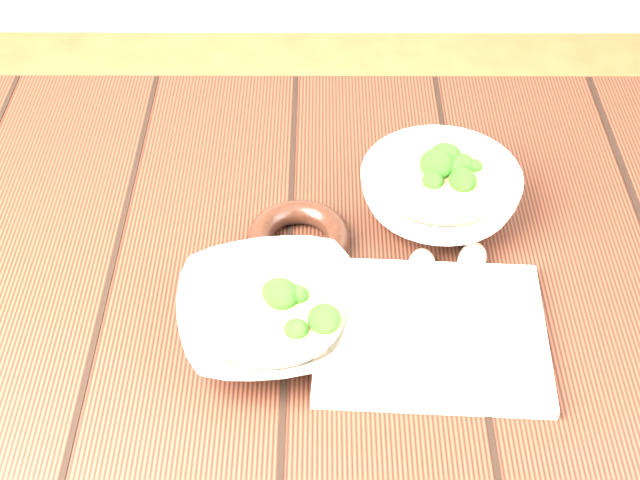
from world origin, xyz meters
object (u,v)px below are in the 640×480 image
table (307,346)px  soup_bowl_front (272,315)px  soup_bowl_back (440,192)px  napkin (430,333)px  trivet (299,238)px

table → soup_bowl_front: size_ratio=5.41×
table → soup_bowl_back: soup_bowl_back is taller
soup_bowl_front → napkin: size_ratio=0.93×
soup_bowl_front → trivet: bearing=78.5°
table → napkin: (0.13, -0.08, 0.13)m
trivet → napkin: size_ratio=0.49×
table → soup_bowl_back: bearing=35.5°
soup_bowl_front → soup_bowl_back: bearing=44.4°
soup_bowl_back → napkin: 0.20m
trivet → soup_bowl_back: bearing=20.4°
soup_bowl_front → trivet: soup_bowl_front is taller
soup_bowl_back → trivet: (-0.17, -0.06, -0.02)m
soup_bowl_front → soup_bowl_back: soup_bowl_back is taller
soup_bowl_back → trivet: bearing=-159.6°
soup_bowl_front → napkin: 0.17m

